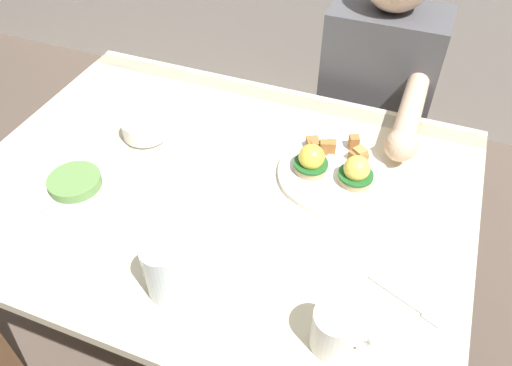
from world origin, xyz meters
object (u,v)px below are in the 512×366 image
diner_person (374,103)px  dining_table (219,214)px  fruit_bowl (145,128)px  eggs_benedict_plate (333,169)px  fork (409,302)px  water_glass_near (165,273)px  side_plate (76,185)px  coffee_mug (335,330)px

diner_person → dining_table: bearing=-114.5°
fruit_bowl → eggs_benedict_plate: bearing=3.4°
eggs_benedict_plate → diner_person: bearing=87.4°
diner_person → eggs_benedict_plate: bearing=-92.6°
eggs_benedict_plate → fork: (0.23, -0.29, -0.02)m
fork → water_glass_near: 0.47m
side_plate → water_glass_near: bearing=-27.0°
side_plate → dining_table: bearing=24.0°
fruit_bowl → diner_person: diner_person is taller
coffee_mug → fork: size_ratio=0.74×
water_glass_near → fork: bearing=17.7°
fork → water_glass_near: (-0.45, -0.14, 0.06)m
coffee_mug → water_glass_near: bearing=-178.8°
eggs_benedict_plate → side_plate: (-0.56, -0.26, -0.01)m
eggs_benedict_plate → diner_person: (0.02, 0.47, -0.11)m
fruit_bowl → side_plate: fruit_bowl is taller
dining_table → coffee_mug: size_ratio=10.78×
water_glass_near → fruit_bowl: bearing=125.1°
fork → diner_person: diner_person is taller
dining_table → diner_person: 0.66m
fruit_bowl → coffee_mug: (0.62, -0.40, 0.02)m
fork → side_plate: size_ratio=0.75×
dining_table → water_glass_near: bearing=-83.4°
dining_table → fruit_bowl: size_ratio=10.00×
dining_table → water_glass_near: 0.35m
dining_table → eggs_benedict_plate: bearing=26.8°
fork → side_plate: side_plate is taller
eggs_benedict_plate → diner_person: 0.49m
fruit_bowl → diner_person: 0.74m
dining_table → diner_person: diner_person is taller
fruit_bowl → fork: 0.78m
coffee_mug → fork: bearing=49.3°
dining_table → side_plate: 0.35m
dining_table → fork: size_ratio=7.97×
coffee_mug → side_plate: bearing=166.1°
fruit_bowl → water_glass_near: 0.50m
coffee_mug → side_plate: 0.69m
water_glass_near → eggs_benedict_plate: bearing=63.5°
fruit_bowl → side_plate: 0.24m
eggs_benedict_plate → fork: bearing=-51.8°
eggs_benedict_plate → coffee_mug: 0.45m
dining_table → fruit_bowl: bearing=158.6°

